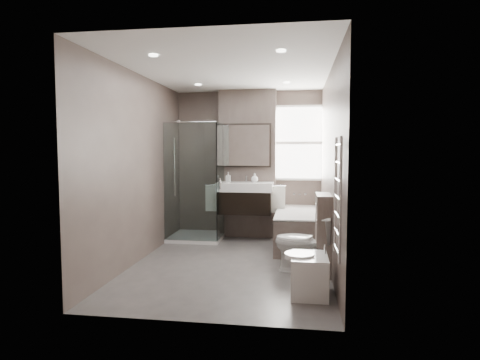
% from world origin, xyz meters
% --- Properties ---
extents(room, '(2.70, 3.90, 2.70)m').
position_xyz_m(room, '(0.00, 0.00, 1.30)').
color(room, '#514C4A').
rests_on(room, ground).
extents(vanity_pier, '(1.00, 0.25, 2.60)m').
position_xyz_m(vanity_pier, '(0.00, 1.77, 1.30)').
color(vanity_pier, '#544842').
rests_on(vanity_pier, ground).
extents(vanity, '(0.95, 0.47, 0.66)m').
position_xyz_m(vanity, '(0.00, 1.43, 0.74)').
color(vanity, black).
rests_on(vanity, vanity_pier).
extents(mirror_cabinet, '(0.86, 0.08, 0.76)m').
position_xyz_m(mirror_cabinet, '(0.00, 1.61, 1.63)').
color(mirror_cabinet, black).
rests_on(mirror_cabinet, vanity_pier).
extents(towel_left, '(0.24, 0.06, 0.44)m').
position_xyz_m(towel_left, '(-0.56, 1.40, 0.72)').
color(towel_left, silver).
rests_on(towel_left, vanity_pier).
extents(towel_right, '(0.24, 0.06, 0.44)m').
position_xyz_m(towel_right, '(0.56, 1.40, 0.72)').
color(towel_right, silver).
rests_on(towel_right, vanity_pier).
extents(shower_enclosure, '(0.90, 0.90, 2.00)m').
position_xyz_m(shower_enclosure, '(-0.75, 1.35, 0.49)').
color(shower_enclosure, white).
rests_on(shower_enclosure, ground).
extents(bathtub, '(0.75, 1.60, 0.57)m').
position_xyz_m(bathtub, '(0.92, 1.10, 0.32)').
color(bathtub, '#544842').
rests_on(bathtub, ground).
extents(window, '(0.98, 0.06, 1.33)m').
position_xyz_m(window, '(0.90, 1.88, 1.68)').
color(window, white).
rests_on(window, room).
extents(toilet, '(0.83, 0.61, 0.76)m').
position_xyz_m(toilet, '(0.97, -0.25, 0.38)').
color(toilet, white).
rests_on(toilet, ground).
extents(cistern_box, '(0.19, 0.55, 1.00)m').
position_xyz_m(cistern_box, '(1.21, -0.25, 0.50)').
color(cistern_box, '#544842').
rests_on(cistern_box, ground).
extents(bidet, '(0.46, 0.53, 0.55)m').
position_xyz_m(bidet, '(1.01, -1.05, 0.23)').
color(bidet, white).
rests_on(bidet, ground).
extents(towel_radiator, '(0.03, 0.49, 1.10)m').
position_xyz_m(towel_radiator, '(1.25, -1.60, 1.12)').
color(towel_radiator, silver).
rests_on(towel_radiator, room).
extents(soap_bottle_a, '(0.08, 0.08, 0.17)m').
position_xyz_m(soap_bottle_a, '(-0.30, 1.45, 1.08)').
color(soap_bottle_a, white).
rests_on(soap_bottle_a, vanity).
extents(soap_bottle_b, '(0.12, 0.12, 0.15)m').
position_xyz_m(soap_bottle_b, '(0.16, 1.49, 1.08)').
color(soap_bottle_b, white).
rests_on(soap_bottle_b, vanity).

